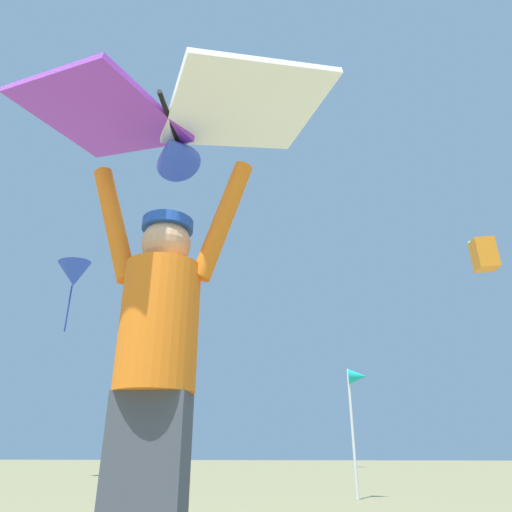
# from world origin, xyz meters

# --- Properties ---
(kite_flyer_person) EXTENTS (0.81, 0.37, 1.92)m
(kite_flyer_person) POSITION_xyz_m (0.12, 0.12, 0.94)
(kite_flyer_person) COLOR #424751
(kite_flyer_person) RESTS_ON ground
(held_stunt_kite) EXTENTS (1.71, 0.97, 0.39)m
(held_stunt_kite) POSITION_xyz_m (0.13, 0.05, 2.15)
(held_stunt_kite) COLOR black
(distant_kite_black_high_right) EXTENTS (1.01, 1.02, 0.30)m
(distant_kite_black_high_right) POSITION_xyz_m (-0.87, 18.89, 18.47)
(distant_kite_black_high_right) COLOR black
(distant_kite_blue_low_left) EXTENTS (1.22, 1.25, 2.34)m
(distant_kite_blue_low_left) POSITION_xyz_m (-7.28, 10.80, 5.91)
(distant_kite_blue_low_left) COLOR blue
(distant_kite_green_far_center) EXTENTS (0.90, 1.08, 1.22)m
(distant_kite_green_far_center) POSITION_xyz_m (9.73, 26.23, 12.23)
(distant_kite_green_far_center) COLOR green
(distant_kite_orange_mid_left) EXTENTS (0.73, 0.73, 1.08)m
(distant_kite_orange_mid_left) POSITION_xyz_m (5.83, 13.21, 6.63)
(distant_kite_orange_mid_left) COLOR orange
(marker_flag) EXTENTS (0.30, 0.24, 1.83)m
(marker_flag) POSITION_xyz_m (1.13, 5.79, 1.59)
(marker_flag) COLOR silver
(marker_flag) RESTS_ON ground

